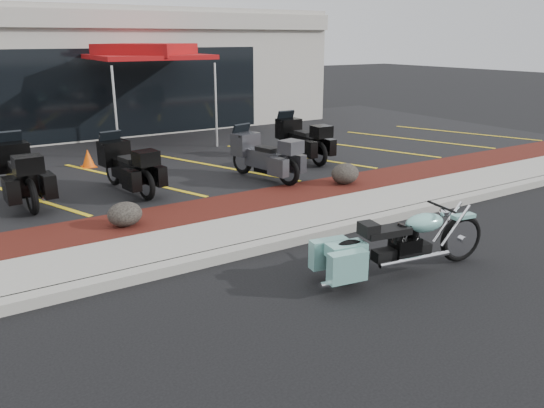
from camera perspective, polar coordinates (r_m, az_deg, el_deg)
ground at (r=7.11m, az=-1.18°, el=-8.31°), size 90.00×90.00×0.00m
curb at (r=7.80m, az=-4.60°, el=-5.35°), size 24.00×0.25×0.15m
sidewalk at (r=8.38m, az=-6.82°, el=-3.76°), size 24.00×1.20×0.15m
mulch_bed at (r=9.42m, az=-9.98°, el=-1.46°), size 24.00×1.20×0.16m
upper_lot at (r=14.41m, az=-18.25°, el=4.50°), size 26.00×9.60×0.15m
dealership_building at (r=20.27m, az=-23.35°, el=13.02°), size 18.00×8.16×4.00m
boulder_mid at (r=8.91m, az=-15.55°, el=-1.06°), size 0.56×0.47×0.40m
boulder_right at (r=11.19m, az=7.87°, el=3.26°), size 0.61×0.51×0.43m
hero_cruiser at (r=7.99m, az=19.71°, el=-2.82°), size 2.70×1.05×0.93m
touring_black_front at (r=11.45m, az=-26.20°, el=3.98°), size 0.93×2.19×1.25m
touring_black_mid at (r=11.41m, az=-16.80°, el=4.73°), size 1.03×2.05×1.14m
touring_grey at (r=11.89m, az=-3.23°, el=5.92°), size 1.17×2.07×1.14m
touring_black_rear at (r=13.80m, az=1.52°, el=7.63°), size 0.79×2.02×1.17m
traffic_cone at (r=13.31m, az=-19.18°, el=4.67°), size 0.40×0.40×0.43m
popup_canopy at (r=15.65m, az=-13.34°, el=15.50°), size 3.46×3.46×2.78m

